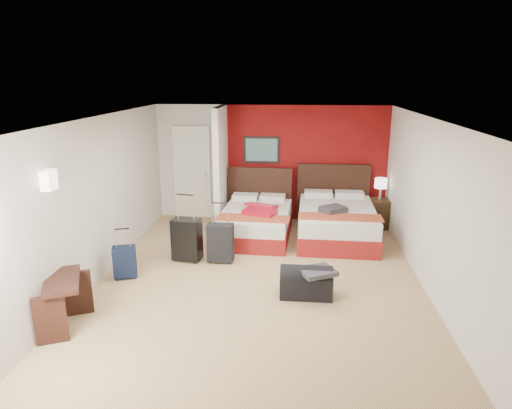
# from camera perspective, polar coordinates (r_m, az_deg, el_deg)

# --- Properties ---
(ground) EXTENTS (6.50, 6.50, 0.00)m
(ground) POSITION_cam_1_polar(r_m,az_deg,el_deg) (7.20, 0.37, -9.46)
(ground) COLOR tan
(ground) RESTS_ON ground
(room_walls) EXTENTS (5.02, 6.52, 2.50)m
(room_walls) POSITION_cam_1_polar(r_m,az_deg,el_deg) (8.34, -8.50, 3.07)
(room_walls) COLOR silver
(room_walls) RESTS_ON ground
(red_accent_panel) EXTENTS (3.50, 0.04, 2.50)m
(red_accent_panel) POSITION_cam_1_polar(r_m,az_deg,el_deg) (9.89, 6.24, 5.13)
(red_accent_panel) COLOR maroon
(red_accent_panel) RESTS_ON ground
(partition_wall) EXTENTS (0.12, 1.20, 2.50)m
(partition_wall) POSITION_cam_1_polar(r_m,az_deg,el_deg) (9.40, -4.44, 4.61)
(partition_wall) COLOR silver
(partition_wall) RESTS_ON ground
(entry_door) EXTENTS (0.82, 0.06, 2.05)m
(entry_door) POSITION_cam_1_polar(r_m,az_deg,el_deg) (10.16, -8.07, 4.05)
(entry_door) COLOR silver
(entry_door) RESTS_ON ground
(bed_left) EXTENTS (1.41, 1.94, 0.56)m
(bed_left) POSITION_cam_1_polar(r_m,az_deg,el_deg) (8.91, -0.02, -2.43)
(bed_left) COLOR white
(bed_left) RESTS_ON ground
(bed_right) EXTENTS (1.53, 2.14, 0.63)m
(bed_right) POSITION_cam_1_polar(r_m,az_deg,el_deg) (8.97, 10.09, -2.34)
(bed_right) COLOR silver
(bed_right) RESTS_ON ground
(red_suitcase_open) EXTENTS (0.82, 0.96, 0.10)m
(red_suitcase_open) POSITION_cam_1_polar(r_m,az_deg,el_deg) (8.71, 0.58, -0.58)
(red_suitcase_open) COLOR #B00F25
(red_suitcase_open) RESTS_ON bed_left
(jacket_bundle) EXTENTS (0.57, 0.55, 0.11)m
(jacket_bundle) POSITION_cam_1_polar(r_m,az_deg,el_deg) (8.56, 9.70, -0.61)
(jacket_bundle) COLOR #37363B
(jacket_bundle) RESTS_ON bed_right
(nightstand) EXTENTS (0.45, 0.45, 0.60)m
(nightstand) POSITION_cam_1_polar(r_m,az_deg,el_deg) (9.84, 15.20, -1.09)
(nightstand) COLOR #322110
(nightstand) RESTS_ON ground
(table_lamp) EXTENTS (0.33, 0.33, 0.45)m
(table_lamp) POSITION_cam_1_polar(r_m,az_deg,el_deg) (9.70, 15.43, 1.89)
(table_lamp) COLOR white
(table_lamp) RESTS_ON nightstand
(suitcase_black) EXTENTS (0.52, 0.37, 0.72)m
(suitcase_black) POSITION_cam_1_polar(r_m,az_deg,el_deg) (7.88, -8.71, -4.54)
(suitcase_black) COLOR black
(suitcase_black) RESTS_ON ground
(suitcase_charcoal) EXTENTS (0.44, 0.28, 0.64)m
(suitcase_charcoal) POSITION_cam_1_polar(r_m,az_deg,el_deg) (7.76, -4.50, -5.00)
(suitcase_charcoal) COLOR black
(suitcase_charcoal) RESTS_ON ground
(suitcase_navy) EXTENTS (0.40, 0.32, 0.49)m
(suitcase_navy) POSITION_cam_1_polar(r_m,az_deg,el_deg) (7.45, -16.21, -7.14)
(suitcase_navy) COLOR black
(suitcase_navy) RESTS_ON ground
(duffel_bag) EXTENTS (0.76, 0.41, 0.38)m
(duffel_bag) POSITION_cam_1_polar(r_m,az_deg,el_deg) (6.67, 6.35, -9.90)
(duffel_bag) COLOR black
(duffel_bag) RESTS_ON ground
(jacket_draped) EXTENTS (0.60, 0.57, 0.06)m
(jacket_draped) POSITION_cam_1_polar(r_m,az_deg,el_deg) (6.54, 7.74, -8.36)
(jacket_draped) COLOR #3A3B40
(jacket_draped) RESTS_ON duffel_bag
(desk) EXTENTS (0.71, 0.91, 0.68)m
(desk) POSITION_cam_1_polar(r_m,az_deg,el_deg) (6.27, -23.00, -11.42)
(desk) COLOR black
(desk) RESTS_ON ground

